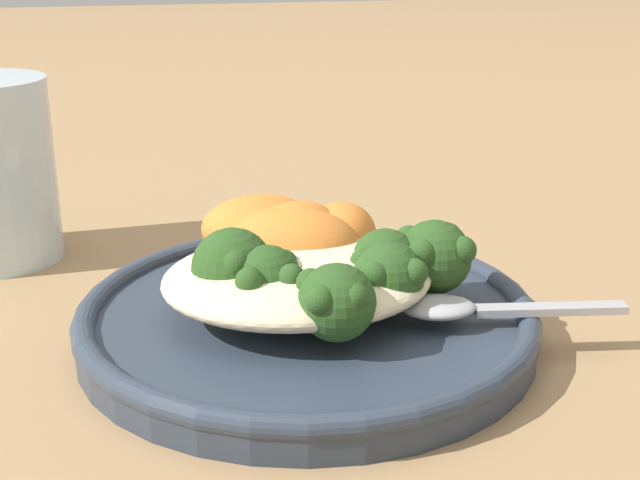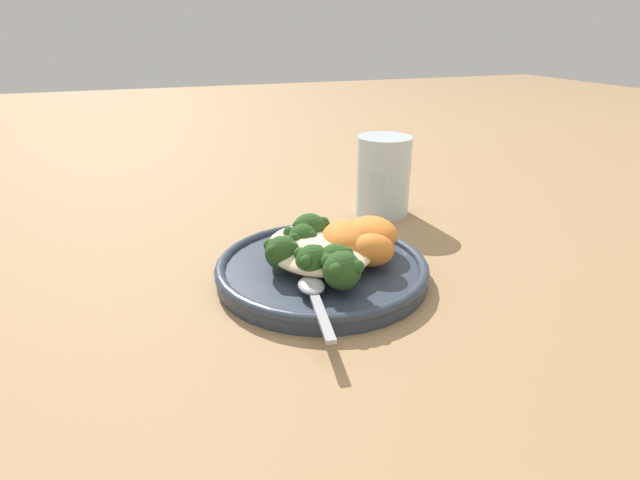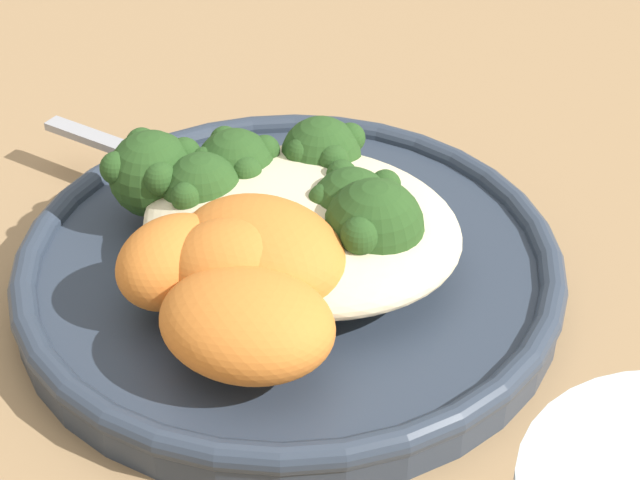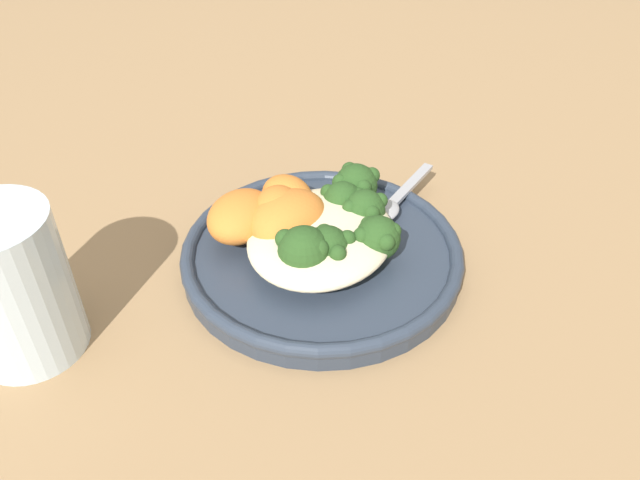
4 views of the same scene
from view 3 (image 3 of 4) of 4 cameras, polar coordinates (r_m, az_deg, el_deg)
ground_plane at (r=0.48m, az=-2.04°, el=-1.35°), size 4.00×4.00×0.00m
plate at (r=0.46m, az=-1.65°, el=-1.52°), size 0.24×0.24×0.02m
quinoa_mound at (r=0.45m, az=-1.02°, el=0.81°), size 0.14×0.12×0.03m
broccoli_stalk_0 at (r=0.43m, az=2.08°, el=0.38°), size 0.08×0.06×0.04m
broccoli_stalk_1 at (r=0.45m, az=1.34°, el=1.63°), size 0.06×0.07×0.04m
broccoli_stalk_2 at (r=0.47m, az=-0.58°, el=3.55°), size 0.04×0.10×0.04m
broccoli_stalk_3 at (r=0.47m, az=-4.44°, el=3.03°), size 0.06×0.08×0.04m
broccoli_stalk_4 at (r=0.46m, az=-5.87°, el=1.88°), size 0.07×0.06×0.04m
broccoli_stalk_5 at (r=0.47m, az=-8.48°, el=3.08°), size 0.09×0.06×0.04m
sweet_potato_chunk_0 at (r=0.39m, az=-3.92°, el=-4.47°), size 0.07×0.06×0.04m
sweet_potato_chunk_1 at (r=0.41m, az=-4.46°, el=-1.46°), size 0.07×0.06×0.04m
sweet_potato_chunk_2 at (r=0.42m, az=-3.11°, el=-0.74°), size 0.08×0.07×0.04m
sweet_potato_chunk_3 at (r=0.42m, az=-7.78°, el=-1.16°), size 0.05×0.06×0.04m
spoon at (r=0.51m, az=-7.58°, el=3.98°), size 0.11×0.03×0.01m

